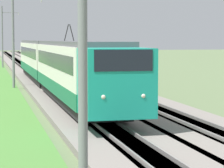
% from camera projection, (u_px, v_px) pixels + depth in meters
% --- Properties ---
extents(ballast_main, '(240.00, 4.40, 0.30)m').
position_uv_depth(ballast_main, '(40.00, 79.00, 54.76)').
color(ballast_main, gray).
rests_on(ballast_main, ground).
extents(ballast_adjacent, '(240.00, 4.40, 0.30)m').
position_uv_depth(ballast_adjacent, '(78.00, 78.00, 55.68)').
color(ballast_adjacent, gray).
rests_on(ballast_adjacent, ground).
extents(track_main, '(240.00, 1.57, 0.45)m').
position_uv_depth(track_main, '(40.00, 78.00, 54.76)').
color(track_main, '#4C4238').
rests_on(track_main, ground).
extents(track_adjacent, '(240.00, 1.57, 0.45)m').
position_uv_depth(track_adjacent, '(78.00, 78.00, 55.68)').
color(track_adjacent, '#4C4238').
rests_on(track_adjacent, ground).
extents(passenger_train, '(41.68, 2.98, 5.17)m').
position_uv_depth(passenger_train, '(56.00, 62.00, 41.29)').
color(passenger_train, '#19A88E').
rests_on(passenger_train, ground).
extents(catenary_mast_near, '(0.22, 2.56, 8.97)m').
position_uv_depth(catenary_mast_near, '(85.00, 20.00, 11.95)').
color(catenary_mast_near, slate).
rests_on(catenary_mast_near, ground).
extents(catenary_mast_mid, '(0.22, 2.56, 8.54)m').
position_uv_depth(catenary_mast_mid, '(14.00, 37.00, 44.33)').
color(catenary_mast_mid, slate).
rests_on(catenary_mast_mid, ground).
extents(catenary_mast_far, '(0.22, 2.56, 8.97)m').
position_uv_depth(catenary_mast_far, '(3.00, 36.00, 76.68)').
color(catenary_mast_far, slate).
rests_on(catenary_mast_far, ground).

